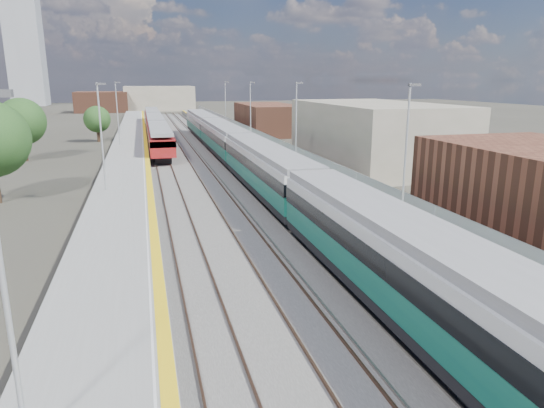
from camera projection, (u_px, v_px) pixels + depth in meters
name	position (u px, v px, depth m)	size (l,w,h in m)	color
ground	(215.00, 163.00, 52.51)	(320.00, 320.00, 0.00)	#47443A
ballast_bed	(192.00, 160.00, 54.29)	(10.50, 155.00, 0.06)	#565451
tracks	(196.00, 157.00, 55.99)	(8.96, 160.00, 0.17)	#4C3323
platform_right	(257.00, 153.00, 56.03)	(4.70, 155.00, 8.52)	slate
platform_left	(129.00, 158.00, 52.47)	(4.30, 155.00, 8.52)	slate
buildings	(97.00, 72.00, 128.34)	(72.00, 185.50, 40.00)	brown
green_train	(241.00, 150.00, 46.00)	(2.90, 80.75, 3.19)	black
red_train	(155.00, 126.00, 74.01)	(2.63, 53.49, 3.32)	black
tree_b	(22.00, 122.00, 52.48)	(5.06, 5.06, 6.86)	#382619
tree_c	(97.00, 119.00, 69.70)	(3.79, 3.79, 5.13)	#382619
tree_d	(337.00, 116.00, 69.12)	(4.33, 4.33, 5.86)	#382619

